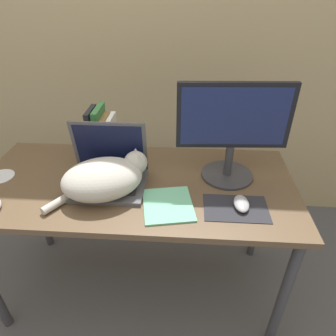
{
  "coord_description": "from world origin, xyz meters",
  "views": [
    {
      "loc": [
        0.22,
        -0.75,
        1.5
      ],
      "look_at": [
        0.15,
        0.29,
        0.83
      ],
      "focal_mm": 32.0,
      "sensor_mm": 36.0,
      "label": 1
    }
  ],
  "objects_px": {
    "notepad": "(168,205)",
    "cd_disc": "(1,176)",
    "external_monitor": "(233,129)",
    "laptop": "(108,173)",
    "computer_mouse": "(241,204)",
    "cat": "(105,178)",
    "book_row": "(102,134)"
  },
  "relations": [
    {
      "from": "notepad",
      "to": "cd_disc",
      "type": "xyz_separation_m",
      "value": [
        -0.77,
        0.15,
        -0.0
      ]
    },
    {
      "from": "laptop",
      "to": "cat",
      "type": "height_order",
      "value": "laptop"
    },
    {
      "from": "laptop",
      "to": "book_row",
      "type": "distance_m",
      "value": 0.26
    },
    {
      "from": "laptop",
      "to": "computer_mouse",
      "type": "height_order",
      "value": "laptop"
    },
    {
      "from": "cat",
      "to": "notepad",
      "type": "relative_size",
      "value": 1.65
    },
    {
      "from": "cd_disc",
      "to": "book_row",
      "type": "bearing_deg",
      "value": 27.84
    },
    {
      "from": "cat",
      "to": "laptop",
      "type": "bearing_deg",
      "value": 95.76
    },
    {
      "from": "external_monitor",
      "to": "computer_mouse",
      "type": "distance_m",
      "value": 0.31
    },
    {
      "from": "external_monitor",
      "to": "notepad",
      "type": "height_order",
      "value": "external_monitor"
    },
    {
      "from": "cat",
      "to": "computer_mouse",
      "type": "relative_size",
      "value": 3.94
    },
    {
      "from": "cat",
      "to": "external_monitor",
      "type": "bearing_deg",
      "value": 17.11
    },
    {
      "from": "book_row",
      "to": "laptop",
      "type": "bearing_deg",
      "value": -72.02
    },
    {
      "from": "book_row",
      "to": "cd_disc",
      "type": "relative_size",
      "value": 2.12
    },
    {
      "from": "cat",
      "to": "computer_mouse",
      "type": "height_order",
      "value": "cat"
    },
    {
      "from": "cat",
      "to": "cd_disc",
      "type": "xyz_separation_m",
      "value": [
        -0.51,
        0.09,
        -0.08
      ]
    },
    {
      "from": "laptop",
      "to": "external_monitor",
      "type": "xyz_separation_m",
      "value": [
        0.52,
        0.09,
        0.19
      ]
    },
    {
      "from": "notepad",
      "to": "cd_disc",
      "type": "bearing_deg",
      "value": 168.89
    },
    {
      "from": "computer_mouse",
      "to": "notepad",
      "type": "distance_m",
      "value": 0.29
    },
    {
      "from": "external_monitor",
      "to": "computer_mouse",
      "type": "relative_size",
      "value": 4.5
    },
    {
      "from": "cat",
      "to": "external_monitor",
      "type": "distance_m",
      "value": 0.56
    },
    {
      "from": "laptop",
      "to": "book_row",
      "type": "bearing_deg",
      "value": 107.98
    },
    {
      "from": "computer_mouse",
      "to": "cat",
      "type": "bearing_deg",
      "value": 174.16
    },
    {
      "from": "laptop",
      "to": "cat",
      "type": "relative_size",
      "value": 0.8
    },
    {
      "from": "laptop",
      "to": "computer_mouse",
      "type": "bearing_deg",
      "value": -12.95
    },
    {
      "from": "computer_mouse",
      "to": "laptop",
      "type": "bearing_deg",
      "value": 167.05
    },
    {
      "from": "external_monitor",
      "to": "computer_mouse",
      "type": "bearing_deg",
      "value": -80.99
    },
    {
      "from": "external_monitor",
      "to": "cd_disc",
      "type": "xyz_separation_m",
      "value": [
        -1.03,
        -0.07,
        -0.23
      ]
    },
    {
      "from": "external_monitor",
      "to": "book_row",
      "type": "xyz_separation_m",
      "value": [
        -0.6,
        0.15,
        -0.12
      ]
    },
    {
      "from": "notepad",
      "to": "cd_disc",
      "type": "distance_m",
      "value": 0.79
    },
    {
      "from": "external_monitor",
      "to": "computer_mouse",
      "type": "xyz_separation_m",
      "value": [
        0.03,
        -0.22,
        -0.22
      ]
    },
    {
      "from": "laptop",
      "to": "computer_mouse",
      "type": "distance_m",
      "value": 0.57
    },
    {
      "from": "notepad",
      "to": "cd_disc",
      "type": "height_order",
      "value": "notepad"
    }
  ]
}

